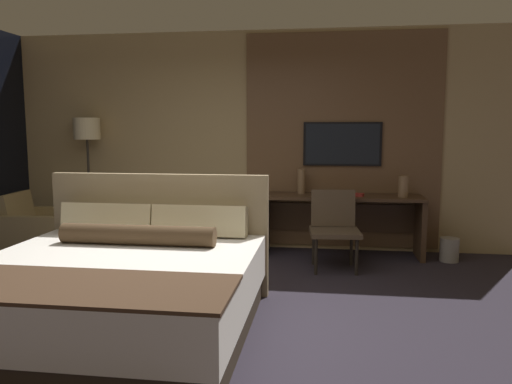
{
  "coord_description": "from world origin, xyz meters",
  "views": [
    {
      "loc": [
        1.12,
        -3.87,
        1.56
      ],
      "look_at": [
        0.45,
        0.98,
        0.94
      ],
      "focal_mm": 35.0,
      "sensor_mm": 36.0,
      "label": 1
    }
  ],
  "objects_px": {
    "bed": "(120,288)",
    "waste_bin": "(449,250)",
    "desk_chair": "(334,223)",
    "desk": "(341,214)",
    "armchair_by_window": "(40,235)",
    "vase_tall": "(301,181)",
    "vase_short": "(403,187)",
    "book": "(354,195)",
    "tv": "(342,144)",
    "floor_lamp": "(87,139)"
  },
  "relations": [
    {
      "from": "armchair_by_window",
      "to": "waste_bin",
      "type": "bearing_deg",
      "value": -90.11
    },
    {
      "from": "desk_chair",
      "to": "waste_bin",
      "type": "distance_m",
      "value": 1.48
    },
    {
      "from": "tv",
      "to": "floor_lamp",
      "type": "xyz_separation_m",
      "value": [
        -3.31,
        -0.18,
        0.06
      ]
    },
    {
      "from": "desk",
      "to": "book",
      "type": "bearing_deg",
      "value": -23.12
    },
    {
      "from": "book",
      "to": "desk_chair",
      "type": "bearing_deg",
      "value": -115.02
    },
    {
      "from": "desk",
      "to": "floor_lamp",
      "type": "relative_size",
      "value": 1.14
    },
    {
      "from": "vase_tall",
      "to": "book",
      "type": "relative_size",
      "value": 1.23
    },
    {
      "from": "tv",
      "to": "bed",
      "type": "bearing_deg",
      "value": -121.75
    },
    {
      "from": "vase_short",
      "to": "book",
      "type": "distance_m",
      "value": 0.58
    },
    {
      "from": "armchair_by_window",
      "to": "book",
      "type": "xyz_separation_m",
      "value": [
        3.81,
        0.53,
        0.5
      ]
    },
    {
      "from": "vase_tall",
      "to": "vase_short",
      "type": "relative_size",
      "value": 1.21
    },
    {
      "from": "bed",
      "to": "vase_tall",
      "type": "bearing_deg",
      "value": 64.95
    },
    {
      "from": "desk",
      "to": "tv",
      "type": "distance_m",
      "value": 0.88
    },
    {
      "from": "desk",
      "to": "armchair_by_window",
      "type": "xyz_separation_m",
      "value": [
        -3.66,
        -0.59,
        -0.25
      ]
    },
    {
      "from": "desk_chair",
      "to": "book",
      "type": "distance_m",
      "value": 0.64
    },
    {
      "from": "vase_tall",
      "to": "waste_bin",
      "type": "bearing_deg",
      "value": -7.22
    },
    {
      "from": "armchair_by_window",
      "to": "book",
      "type": "height_order",
      "value": "armchair_by_window"
    },
    {
      "from": "desk",
      "to": "desk_chair",
      "type": "relative_size",
      "value": 2.23
    },
    {
      "from": "bed",
      "to": "waste_bin",
      "type": "xyz_separation_m",
      "value": [
        3.03,
        2.48,
        -0.2
      ]
    },
    {
      "from": "floor_lamp",
      "to": "desk_chair",
      "type": "bearing_deg",
      "value": -11.3
    },
    {
      "from": "desk_chair",
      "to": "vase_short",
      "type": "distance_m",
      "value": 1.02
    },
    {
      "from": "desk",
      "to": "waste_bin",
      "type": "relative_size",
      "value": 6.94
    },
    {
      "from": "vase_tall",
      "to": "floor_lamp",
      "type": "bearing_deg",
      "value": -179.41
    },
    {
      "from": "desk",
      "to": "desk_chair",
      "type": "xyz_separation_m",
      "value": [
        -0.1,
        -0.6,
        -0.01
      ]
    },
    {
      "from": "bed",
      "to": "floor_lamp",
      "type": "height_order",
      "value": "floor_lamp"
    },
    {
      "from": "tv",
      "to": "book",
      "type": "bearing_deg",
      "value": -62.93
    },
    {
      "from": "armchair_by_window",
      "to": "vase_tall",
      "type": "relative_size",
      "value": 2.94
    },
    {
      "from": "desk_chair",
      "to": "bed",
      "type": "bearing_deg",
      "value": -134.36
    },
    {
      "from": "bed",
      "to": "waste_bin",
      "type": "distance_m",
      "value": 3.92
    },
    {
      "from": "bed",
      "to": "vase_short",
      "type": "xyz_separation_m",
      "value": [
        2.48,
        2.52,
        0.54
      ]
    },
    {
      "from": "book",
      "to": "desk",
      "type": "bearing_deg",
      "value": 156.88
    },
    {
      "from": "desk_chair",
      "to": "book",
      "type": "height_order",
      "value": "desk_chair"
    },
    {
      "from": "vase_short",
      "to": "waste_bin",
      "type": "relative_size",
      "value": 0.9
    },
    {
      "from": "desk",
      "to": "book",
      "type": "xyz_separation_m",
      "value": [
        0.15,
        -0.06,
        0.25
      ]
    },
    {
      "from": "floor_lamp",
      "to": "armchair_by_window",
      "type": "bearing_deg",
      "value": -118.62
    },
    {
      "from": "tv",
      "to": "armchair_by_window",
      "type": "distance_m",
      "value": 3.91
    },
    {
      "from": "armchair_by_window",
      "to": "floor_lamp",
      "type": "bearing_deg",
      "value": -33.85
    },
    {
      "from": "vase_tall",
      "to": "waste_bin",
      "type": "distance_m",
      "value": 1.94
    },
    {
      "from": "book",
      "to": "armchair_by_window",
      "type": "bearing_deg",
      "value": -172.13
    },
    {
      "from": "armchair_by_window",
      "to": "desk_chair",
      "type": "bearing_deg",
      "value": -95.32
    },
    {
      "from": "tv",
      "to": "waste_bin",
      "type": "xyz_separation_m",
      "value": [
        1.26,
        -0.37,
        -1.23
      ]
    },
    {
      "from": "waste_bin",
      "to": "desk_chair",
      "type": "bearing_deg",
      "value": -161.85
    },
    {
      "from": "desk_chair",
      "to": "desk",
      "type": "bearing_deg",
      "value": 75.45
    },
    {
      "from": "bed",
      "to": "vase_short",
      "type": "bearing_deg",
      "value": 45.49
    },
    {
      "from": "waste_bin",
      "to": "armchair_by_window",
      "type": "bearing_deg",
      "value": -174.87
    },
    {
      "from": "bed",
      "to": "book",
      "type": "distance_m",
      "value": 3.22
    },
    {
      "from": "bed",
      "to": "tv",
      "type": "distance_m",
      "value": 3.51
    },
    {
      "from": "vase_tall",
      "to": "desk_chair",
      "type": "bearing_deg",
      "value": -59.04
    },
    {
      "from": "armchair_by_window",
      "to": "vase_short",
      "type": "relative_size",
      "value": 3.55
    },
    {
      "from": "desk_chair",
      "to": "vase_tall",
      "type": "xyz_separation_m",
      "value": [
        -0.4,
        0.67,
        0.39
      ]
    }
  ]
}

